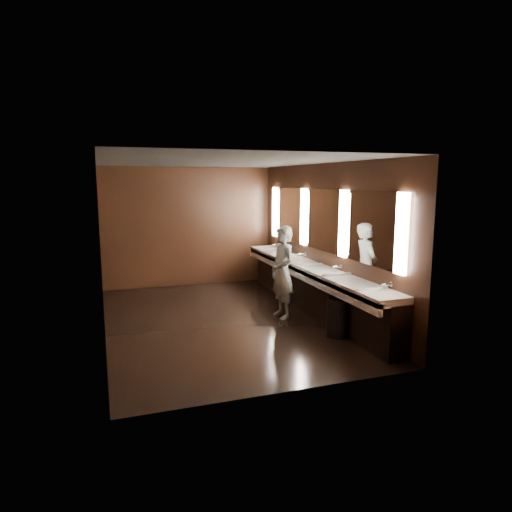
{
  "coord_description": "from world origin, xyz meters",
  "views": [
    {
      "loc": [
        -2.0,
        -7.68,
        2.48
      ],
      "look_at": [
        0.66,
        0.0,
        1.13
      ],
      "focal_mm": 32.0,
      "sensor_mm": 36.0,
      "label": 1
    }
  ],
  "objects": [
    {
      "name": "wall_right",
      "position": [
        2.0,
        0.0,
        1.4
      ],
      "size": [
        0.02,
        6.0,
        2.8
      ],
      "primitive_type": "cube",
      "color": "black",
      "rests_on": "floor"
    },
    {
      "name": "mirror_band",
      "position": [
        1.98,
        -0.0,
        1.75
      ],
      "size": [
        0.06,
        5.03,
        1.15
      ],
      "color": "white",
      "rests_on": "wall_right"
    },
    {
      "name": "trash_bin",
      "position": [
        1.58,
        -1.43,
        0.31
      ],
      "size": [
        0.41,
        0.41,
        0.62
      ],
      "primitive_type": "cylinder",
      "rotation": [
        0.0,
        0.0,
        0.04
      ],
      "color": "black",
      "rests_on": "floor"
    },
    {
      "name": "ceiling",
      "position": [
        0.0,
        0.0,
        2.8
      ],
      "size": [
        4.0,
        6.0,
        0.02
      ],
      "primitive_type": "cube",
      "color": "#2D2D2B",
      "rests_on": "wall_back"
    },
    {
      "name": "wall_left",
      "position": [
        -2.0,
        0.0,
        1.4
      ],
      "size": [
        0.02,
        6.0,
        2.8
      ],
      "primitive_type": "cube",
      "color": "black",
      "rests_on": "floor"
    },
    {
      "name": "wall_back",
      "position": [
        0.0,
        3.0,
        1.4
      ],
      "size": [
        4.0,
        0.02,
        2.8
      ],
      "primitive_type": "cube",
      "color": "black",
      "rests_on": "floor"
    },
    {
      "name": "wall_front",
      "position": [
        0.0,
        -3.0,
        1.4
      ],
      "size": [
        4.0,
        0.02,
        2.8
      ],
      "primitive_type": "cube",
      "color": "black",
      "rests_on": "floor"
    },
    {
      "name": "person",
      "position": [
        1.1,
        -0.19,
        0.84
      ],
      "size": [
        0.47,
        0.66,
        1.69
      ],
      "primitive_type": "imported",
      "rotation": [
        0.0,
        0.0,
        -1.46
      ],
      "color": "#7EA4BC",
      "rests_on": "floor"
    },
    {
      "name": "sink_counter",
      "position": [
        1.79,
        0.0,
        0.5
      ],
      "size": [
        0.55,
        5.4,
        1.01
      ],
      "color": "black",
      "rests_on": "floor"
    },
    {
      "name": "floor",
      "position": [
        0.0,
        0.0,
        0.0
      ],
      "size": [
        6.0,
        6.0,
        0.0
      ],
      "primitive_type": "plane",
      "color": "black",
      "rests_on": "ground"
    }
  ]
}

